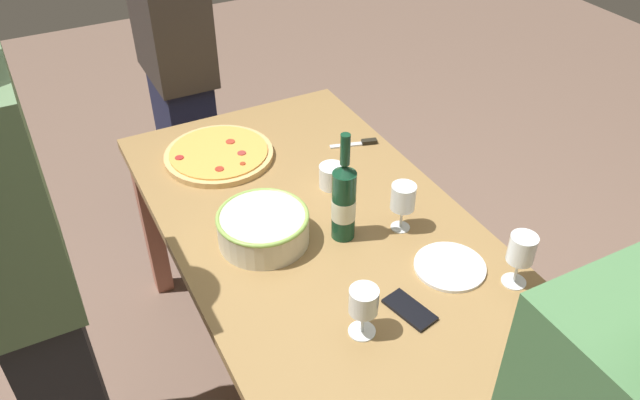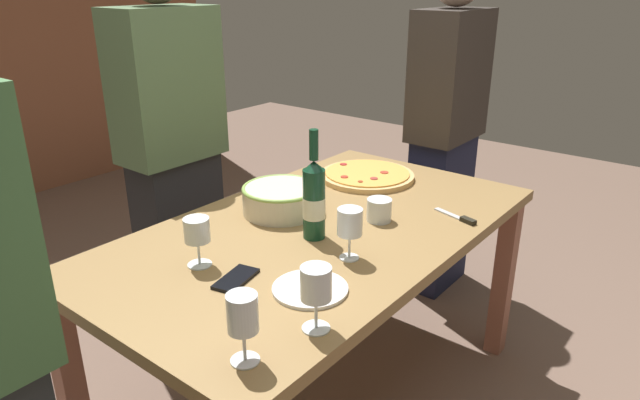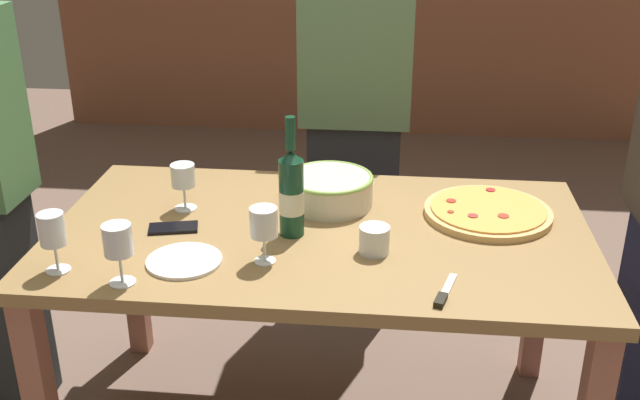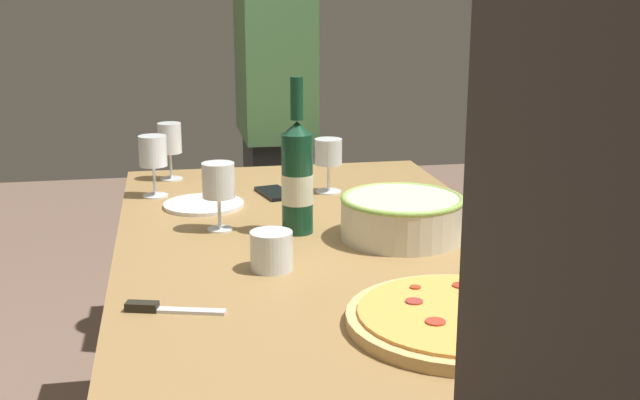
{
  "view_description": "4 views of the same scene",
  "coord_description": "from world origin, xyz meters",
  "px_view_note": "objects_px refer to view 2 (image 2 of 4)",
  "views": [
    {
      "loc": [
        -1.36,
        0.7,
        2.0
      ],
      "look_at": [
        0.0,
        0.0,
        0.85
      ],
      "focal_mm": 35.42,
      "sensor_mm": 36.0,
      "label": 1
    },
    {
      "loc": [
        -1.38,
        -1.09,
        1.54
      ],
      "look_at": [
        0.0,
        0.0,
        0.85
      ],
      "focal_mm": 31.83,
      "sensor_mm": 36.0,
      "label": 2
    },
    {
      "loc": [
        0.21,
        -2.01,
        1.74
      ],
      "look_at": [
        0.0,
        0.0,
        0.85
      ],
      "focal_mm": 42.42,
      "sensor_mm": 36.0,
      "label": 3
    },
    {
      "loc": [
        1.72,
        -0.32,
        1.31
      ],
      "look_at": [
        0.0,
        0.0,
        0.85
      ],
      "focal_mm": 46.1,
      "sensor_mm": 36.0,
      "label": 4
    }
  ],
  "objects_px": {
    "wine_glass_far_left": "(350,223)",
    "side_plate": "(310,289)",
    "serving_bowl": "(281,198)",
    "wine_glass_by_bottle": "(243,317)",
    "person_host": "(173,152)",
    "wine_bottle": "(314,199)",
    "cell_phone": "(236,279)",
    "pizza_knife": "(460,218)",
    "wine_glass_near_pizza": "(316,287)",
    "pizza": "(367,175)",
    "cup_amber": "(379,210)",
    "dining_table": "(320,251)",
    "wine_glass_far_right": "(197,232)",
    "person_guest_right": "(445,133)"
  },
  "relations": [
    {
      "from": "cup_amber",
      "to": "cell_phone",
      "type": "height_order",
      "value": "cup_amber"
    },
    {
      "from": "wine_bottle",
      "to": "person_host",
      "type": "height_order",
      "value": "person_host"
    },
    {
      "from": "pizza",
      "to": "wine_glass_by_bottle",
      "type": "relative_size",
      "value": 2.33
    },
    {
      "from": "pizza",
      "to": "wine_glass_near_pizza",
      "type": "xyz_separation_m",
      "value": [
        -0.98,
        -0.51,
        0.1
      ]
    },
    {
      "from": "pizza",
      "to": "wine_glass_far_left",
      "type": "height_order",
      "value": "wine_glass_far_left"
    },
    {
      "from": "person_host",
      "to": "wine_glass_near_pizza",
      "type": "bearing_deg",
      "value": -20.08
    },
    {
      "from": "pizza_knife",
      "to": "serving_bowl",
      "type": "bearing_deg",
      "value": 122.27
    },
    {
      "from": "dining_table",
      "to": "pizza_knife",
      "type": "relative_size",
      "value": 9.06
    },
    {
      "from": "cup_amber",
      "to": "person_guest_right",
      "type": "relative_size",
      "value": 0.05
    },
    {
      "from": "wine_bottle",
      "to": "cell_phone",
      "type": "xyz_separation_m",
      "value": [
        -0.36,
        -0.01,
        -0.13
      ]
    },
    {
      "from": "pizza",
      "to": "wine_bottle",
      "type": "relative_size",
      "value": 1.09
    },
    {
      "from": "wine_bottle",
      "to": "cell_phone",
      "type": "distance_m",
      "value": 0.38
    },
    {
      "from": "wine_glass_near_pizza",
      "to": "wine_glass_by_bottle",
      "type": "height_order",
      "value": "wine_glass_by_bottle"
    },
    {
      "from": "serving_bowl",
      "to": "side_plate",
      "type": "bearing_deg",
      "value": -130.05
    },
    {
      "from": "pizza_knife",
      "to": "person_guest_right",
      "type": "distance_m",
      "value": 0.9
    },
    {
      "from": "person_host",
      "to": "person_guest_right",
      "type": "bearing_deg",
      "value": 58.92
    },
    {
      "from": "pizza",
      "to": "wine_glass_near_pizza",
      "type": "distance_m",
      "value": 1.11
    },
    {
      "from": "serving_bowl",
      "to": "wine_glass_far_left",
      "type": "relative_size",
      "value": 1.73
    },
    {
      "from": "pizza",
      "to": "serving_bowl",
      "type": "relative_size",
      "value": 1.41
    },
    {
      "from": "wine_glass_far_left",
      "to": "cup_amber",
      "type": "xyz_separation_m",
      "value": [
        0.29,
        0.08,
        -0.08
      ]
    },
    {
      "from": "pizza_knife",
      "to": "person_host",
      "type": "distance_m",
      "value": 1.23
    },
    {
      "from": "wine_glass_near_pizza",
      "to": "pizza_knife",
      "type": "height_order",
      "value": "wine_glass_near_pizza"
    },
    {
      "from": "pizza_knife",
      "to": "wine_bottle",
      "type": "bearing_deg",
      "value": 143.98
    },
    {
      "from": "cell_phone",
      "to": "pizza_knife",
      "type": "distance_m",
      "value": 0.84
    },
    {
      "from": "wine_glass_near_pizza",
      "to": "pizza_knife",
      "type": "distance_m",
      "value": 0.83
    },
    {
      "from": "serving_bowl",
      "to": "pizza_knife",
      "type": "height_order",
      "value": "serving_bowl"
    },
    {
      "from": "wine_glass_far_right",
      "to": "cell_phone",
      "type": "xyz_separation_m",
      "value": [
        0.0,
        -0.15,
        -0.1
      ]
    },
    {
      "from": "wine_glass_near_pizza",
      "to": "wine_glass_far_right",
      "type": "bearing_deg",
      "value": 85.14
    },
    {
      "from": "serving_bowl",
      "to": "side_plate",
      "type": "distance_m",
      "value": 0.56
    },
    {
      "from": "serving_bowl",
      "to": "wine_glass_far_right",
      "type": "xyz_separation_m",
      "value": [
        -0.45,
        -0.08,
        0.05
      ]
    },
    {
      "from": "pizza",
      "to": "serving_bowl",
      "type": "xyz_separation_m",
      "value": [
        -0.49,
        0.04,
        0.04
      ]
    },
    {
      "from": "dining_table",
      "to": "cell_phone",
      "type": "distance_m",
      "value": 0.45
    },
    {
      "from": "cup_amber",
      "to": "person_host",
      "type": "xyz_separation_m",
      "value": [
        -0.11,
        0.97,
        0.05
      ]
    },
    {
      "from": "side_plate",
      "to": "person_guest_right",
      "type": "xyz_separation_m",
      "value": [
        1.47,
        0.35,
        0.07
      ]
    },
    {
      "from": "wine_glass_far_left",
      "to": "wine_glass_by_bottle",
      "type": "bearing_deg",
      "value": -168.94
    },
    {
      "from": "dining_table",
      "to": "person_host",
      "type": "height_order",
      "value": "person_host"
    },
    {
      "from": "wine_glass_far_left",
      "to": "side_plate",
      "type": "relative_size",
      "value": 0.77
    },
    {
      "from": "wine_glass_far_left",
      "to": "pizza",
      "type": "bearing_deg",
      "value": 29.72
    },
    {
      "from": "serving_bowl",
      "to": "wine_glass_far_left",
      "type": "xyz_separation_m",
      "value": [
        -0.14,
        -0.4,
        0.06
      ]
    },
    {
      "from": "wine_glass_near_pizza",
      "to": "wine_glass_far_left",
      "type": "bearing_deg",
      "value": 23.54
    },
    {
      "from": "serving_bowl",
      "to": "wine_glass_near_pizza",
      "type": "xyz_separation_m",
      "value": [
        -0.49,
        -0.55,
        0.06
      ]
    },
    {
      "from": "wine_glass_by_bottle",
      "to": "person_host",
      "type": "height_order",
      "value": "person_host"
    },
    {
      "from": "serving_bowl",
      "to": "cell_phone",
      "type": "height_order",
      "value": "serving_bowl"
    },
    {
      "from": "wine_glass_by_bottle",
      "to": "cup_amber",
      "type": "xyz_separation_m",
      "value": [
        0.84,
        0.19,
        -0.07
      ]
    },
    {
      "from": "wine_glass_near_pizza",
      "to": "wine_glass_by_bottle",
      "type": "xyz_separation_m",
      "value": [
        -0.19,
        0.05,
        -0.0
      ]
    },
    {
      "from": "dining_table",
      "to": "wine_glass_far_left",
      "type": "bearing_deg",
      "value": -121.14
    },
    {
      "from": "cup_amber",
      "to": "person_host",
      "type": "relative_size",
      "value": 0.05
    },
    {
      "from": "cup_amber",
      "to": "side_plate",
      "type": "bearing_deg",
      "value": -167.77
    },
    {
      "from": "wine_bottle",
      "to": "wine_glass_far_left",
      "type": "xyz_separation_m",
      "value": [
        -0.05,
        -0.18,
        -0.02
      ]
    },
    {
      "from": "dining_table",
      "to": "cell_phone",
      "type": "bearing_deg",
      "value": -174.15
    }
  ]
}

